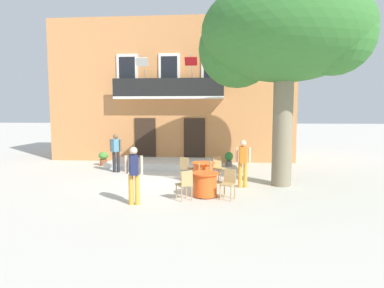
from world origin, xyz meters
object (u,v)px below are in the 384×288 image
object	(u,v)px
ground_planter_left	(103,158)
pedestrian_mid_plaza	(243,161)
cafe_chair_near_tree_1	(219,167)
cafe_table_middle	(205,184)
ground_planter_right	(229,158)
pedestrian_near_entrance	(116,150)
cafe_chair_near_tree_2	(186,167)
pedestrian_by_tree	(134,172)
cafe_table_near_tree	(203,172)
cafe_chair_near_tree_0	(207,172)
cafe_chair_middle_2	(202,175)
plane_tree	(282,36)
cafe_chair_middle_1	(229,182)
cafe_chair_middle_0	(185,183)

from	to	relation	value
ground_planter_left	pedestrian_mid_plaza	distance (m)	7.67
cafe_chair_near_tree_1	cafe_table_middle	world-z (taller)	cafe_chair_near_tree_1
cafe_table_middle	ground_planter_right	size ratio (longest dim) A/B	1.24
cafe_table_middle	pedestrian_near_entrance	bearing A→B (deg)	137.00
pedestrian_near_entrance	pedestrian_mid_plaza	size ratio (longest dim) A/B	1.02
cafe_table_middle	pedestrian_mid_plaza	bearing A→B (deg)	47.22
cafe_chair_near_tree_1	ground_planter_right	world-z (taller)	cafe_chair_near_tree_1
ground_planter_left	cafe_chair_near_tree_2	bearing A→B (deg)	-35.42
cafe_table_middle	pedestrian_by_tree	size ratio (longest dim) A/B	0.52
ground_planter_right	ground_planter_left	bearing A→B (deg)	-176.83
ground_planter_right	cafe_chair_near_tree_1	bearing A→B (deg)	-98.50
cafe_table_near_tree	pedestrian_near_entrance	bearing A→B (deg)	155.63
cafe_chair_near_tree_0	cafe_chair_middle_2	xyz separation A→B (m)	(-0.14, -0.53, 0.00)
cafe_chair_near_tree_0	cafe_chair_middle_2	distance (m)	0.55
ground_planter_right	cafe_chair_near_tree_0	bearing A→B (deg)	-101.07
ground_planter_left	pedestrian_near_entrance	size ratio (longest dim) A/B	0.40
plane_tree	cafe_table_middle	distance (m)	5.80
cafe_chair_near_tree_0	ground_planter_left	bearing A→B (deg)	141.69
cafe_chair_middle_1	pedestrian_by_tree	size ratio (longest dim) A/B	0.55
pedestrian_by_tree	plane_tree	bearing A→B (deg)	32.52
cafe_table_middle	plane_tree	bearing A→B (deg)	35.68
plane_tree	cafe_table_near_tree	distance (m)	5.57
cafe_chair_middle_2	ground_planter_right	size ratio (longest dim) A/B	1.30
plane_tree	cafe_chair_near_tree_0	distance (m)	5.40
cafe_chair_near_tree_1	cafe_chair_near_tree_2	distance (m)	1.27
cafe_chair_near_tree_1	cafe_table_middle	size ratio (longest dim) A/B	1.05
cafe_chair_middle_1	pedestrian_near_entrance	bearing A→B (deg)	140.09
ground_planter_left	ground_planter_right	bearing A→B (deg)	3.17
cafe_table_middle	ground_planter_left	bearing A→B (deg)	133.93
cafe_chair_middle_0	cafe_chair_middle_1	size ratio (longest dim) A/B	1.00
pedestrian_near_entrance	cafe_chair_near_tree_2	bearing A→B (deg)	-24.63
pedestrian_mid_plaza	pedestrian_by_tree	world-z (taller)	same
cafe_table_near_tree	cafe_chair_middle_2	distance (m)	1.28
cafe_table_near_tree	ground_planter_left	size ratio (longest dim) A/B	1.27
ground_planter_left	pedestrian_mid_plaza	xyz separation A→B (m)	(6.48, -4.07, 0.56)
cafe_chair_near_tree_2	pedestrian_by_tree	world-z (taller)	pedestrian_by_tree
cafe_chair_near_tree_0	pedestrian_near_entrance	distance (m)	4.80
cafe_chair_near_tree_0	pedestrian_mid_plaza	distance (m)	1.30
cafe_chair_middle_1	cafe_chair_middle_0	bearing A→B (deg)	-167.87
cafe_chair_near_tree_0	cafe_chair_near_tree_2	xyz separation A→B (m)	(-0.87, 1.03, 0.00)
cafe_chair_middle_0	cafe_chair_near_tree_0	bearing A→B (deg)	71.48
cafe_chair_middle_0	pedestrian_by_tree	distance (m)	1.56
plane_tree	ground_planter_right	bearing A→B (deg)	113.16
cafe_chair_middle_2	ground_planter_right	distance (m)	5.12
plane_tree	cafe_chair_middle_0	world-z (taller)	plane_tree
pedestrian_near_entrance	ground_planter_left	bearing A→B (deg)	125.46
plane_tree	cafe_table_middle	size ratio (longest dim) A/B	8.25
pedestrian_by_tree	cafe_chair_middle_1	bearing A→B (deg)	17.23
plane_tree	cafe_chair_near_tree_2	distance (m)	5.85
cafe_chair_middle_0	ground_planter_right	xyz separation A→B (m)	(1.47, 6.26, -0.14)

